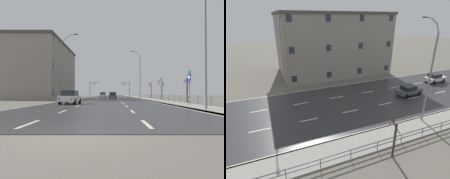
{
  "view_description": "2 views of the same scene",
  "coord_description": "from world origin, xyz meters",
  "views": [
    {
      "loc": [
        0.96,
        -5.9,
        1.23
      ],
      "look_at": [
        0.87,
        61.72,
        2.57
      ],
      "focal_mm": 31.87,
      "sensor_mm": 36.0,
      "label": 1
    },
    {
      "loc": [
        20.52,
        24.94,
        11.18
      ],
      "look_at": [
        0.0,
        33.66,
        2.28
      ],
      "focal_mm": 28.89,
      "sensor_mm": 36.0,
      "label": 2
    }
  ],
  "objects": [
    {
      "name": "guardrail",
      "position": [
        9.85,
        25.29,
        0.71
      ],
      "size": [
        0.07,
        37.57,
        1.0
      ],
      "color": "#515459",
      "rests_on": "ground"
    },
    {
      "name": "brick_building",
      "position": [
        -16.33,
        39.12,
        6.13
      ],
      "size": [
        13.95,
        22.02,
        12.24
      ],
      "color": "gray",
      "rests_on": "ground"
    },
    {
      "name": "street_lamp_left_bank",
      "position": [
        -7.42,
        27.86,
        5.57
      ],
      "size": [
        2.81,
        0.24,
        11.45
      ],
      "color": "slate",
      "rests_on": "ground"
    },
    {
      "name": "ground_plane",
      "position": [
        0.0,
        48.0,
        -0.06
      ],
      "size": [
        160.0,
        160.0,
        0.12
      ],
      "color": "#666056"
    },
    {
      "name": "bare_tree_mid",
      "position": [
        10.96,
        34.11,
        2.09
      ],
      "size": [
        1.53,
        1.63,
        4.42
      ],
      "color": "#423328",
      "rests_on": "ground"
    },
    {
      "name": "street_lamp_midground",
      "position": [
        7.47,
        40.99,
        5.57
      ],
      "size": [
        2.29,
        0.24,
        11.33
      ],
      "color": "slate",
      "rests_on": "ground"
    },
    {
      "name": "car_far_left",
      "position": [
        1.1,
        45.09,
        0.8
      ],
      "size": [
        1.96,
        4.16,
        1.57
      ],
      "rotation": [
        0.0,
        0.0,
        0.04
      ],
      "color": "#474C51",
      "rests_on": "ground"
    },
    {
      "name": "car_near_left",
      "position": [
        -1.77,
        54.03,
        0.8
      ],
      "size": [
        1.9,
        4.13,
        1.57
      ],
      "rotation": [
        0.0,
        0.0,
        0.02
      ],
      "color": "silver",
      "rests_on": "ground"
    }
  ]
}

